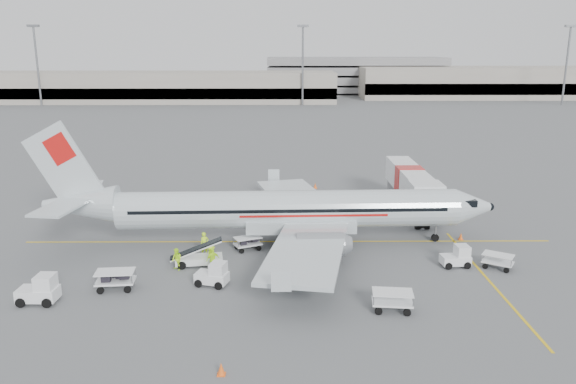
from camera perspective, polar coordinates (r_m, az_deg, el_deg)
name	(u,v)px	position (r m, az deg, el deg)	size (l,w,h in m)	color
ground	(288,242)	(47.37, 0.02, -5.06)	(360.00, 360.00, 0.00)	#56595B
stripe_lead	(288,242)	(47.37, 0.02, -5.05)	(44.00, 0.20, 0.01)	yellow
stripe_cross	(487,279)	(42.41, 19.59, -8.31)	(0.20, 20.00, 0.01)	yellow
terminal_west	(155,87)	(179.48, -13.40, 10.36)	(110.00, 22.00, 9.00)	gray
terminal_east	(495,82)	(202.59, 20.25, 10.43)	(90.00, 26.00, 10.00)	gray
parking_garage	(355,74)	(206.43, 6.78, 11.80)	(62.00, 24.00, 14.00)	slate
treeline	(285,83)	(220.05, -0.33, 11.01)	(300.00, 3.00, 6.00)	black
mast_west	(37,66)	(177.04, -24.10, 11.58)	(3.20, 1.20, 22.00)	slate
mast_center	(303,66)	(162.84, 1.50, 12.66)	(3.20, 1.20, 22.00)	slate
mast_east	(566,66)	(181.50, 26.42, 11.38)	(3.20, 1.20, 22.00)	slate
aircraft	(288,184)	(45.55, 0.05, 0.77)	(36.61, 28.70, 10.09)	silver
jet_bridge	(409,189)	(57.08, 12.15, 0.30)	(3.15, 16.81, 4.41)	white
belt_loader	(199,249)	(42.52, -9.06, -5.75)	(4.64, 1.74, 2.51)	white
tug_fore	(456,256)	(43.71, 16.66, -6.25)	(2.10, 1.20, 1.62)	white
tug_mid	(212,274)	(39.08, -7.76, -8.21)	(2.16, 1.24, 1.67)	white
tug_aft	(37,289)	(39.47, -24.10, -8.98)	(2.45, 1.40, 1.89)	white
cart_loaded_a	(248,243)	(45.40, -4.11, -5.24)	(2.11, 1.25, 1.10)	white
cart_loaded_b	(115,280)	(39.83, -17.12, -8.56)	(2.54, 1.50, 1.32)	white
cart_empty_a	(392,301)	(35.80, 10.55, -10.84)	(2.47, 1.46, 1.29)	white
cart_empty_b	(498,261)	(44.36, 20.53, -6.62)	(2.14, 1.27, 1.12)	white
cone_nose	(461,236)	(49.96, 17.15, -4.30)	(0.39, 0.39, 0.63)	#FF6119
cone_port	(315,185)	(65.21, 2.79, 0.66)	(0.42, 0.42, 0.68)	#FF6119
cone_stbd	(221,369)	(29.35, -6.81, -17.39)	(0.42, 0.42, 0.69)	#FF6119
crew_a	(205,244)	(44.51, -8.47, -5.24)	(0.69, 0.45, 1.88)	#B2E61B
crew_b	(177,259)	(42.02, -11.24, -6.73)	(0.80, 0.62, 1.65)	#B2E61B
crew_c	(211,255)	(42.44, -7.81, -6.38)	(1.05, 0.60, 1.62)	#B2E61B
crew_d	(213,259)	(41.47, -7.64, -6.80)	(1.02, 0.42, 1.73)	#B2E61B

